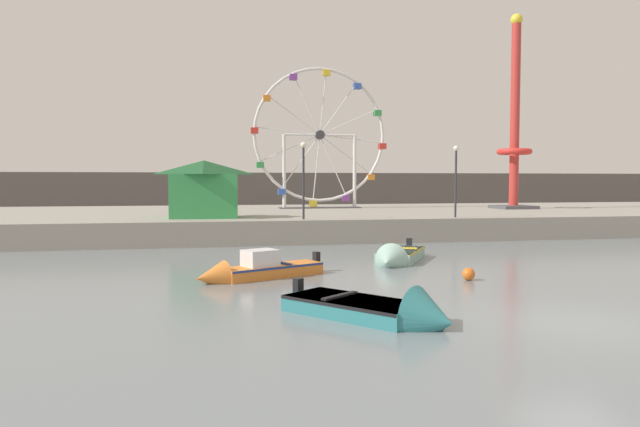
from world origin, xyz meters
name	(u,v)px	position (x,y,z in m)	size (l,w,h in m)	color
ground_plane	(573,325)	(0.00, 0.00, 0.00)	(240.00, 240.00, 0.00)	slate
quay_promenade	(324,219)	(0.00, 29.14, 0.67)	(110.00, 21.49, 1.33)	gray
distant_town_skyline	(278,192)	(0.00, 55.39, 2.20)	(140.00, 3.00, 4.40)	#564C47
motorboat_orange_hull	(253,270)	(-6.92, 8.13, 0.30)	(4.82, 3.08, 1.32)	orange
motorboat_teal_painted	(386,312)	(-4.27, 1.20, 0.23)	(4.07, 4.51, 1.51)	teal
motorboat_seafoam	(396,257)	(-0.71, 10.91, 0.26)	(3.49, 4.47, 1.38)	#93BCAD
ferris_wheel_white_frame	(320,138)	(0.35, 32.52, 6.79)	(10.66, 1.20, 10.88)	silver
drop_tower_red_tower	(515,133)	(14.81, 28.93, 7.07)	(2.80, 2.80, 14.74)	#BC332D
carnival_booth_green_kiosk	(204,188)	(-8.52, 21.96, 3.04)	(4.25, 3.09, 3.28)	#33934C
promenade_lamp_near	(456,171)	(5.76, 19.45, 4.02)	(0.32, 0.32, 4.15)	#2D2D33
promenade_lamp_far	(303,169)	(-3.18, 19.43, 4.07)	(0.32, 0.32, 4.24)	#2D2D33
mooring_buoy_orange	(469,274)	(0.35, 6.35, 0.22)	(0.44, 0.44, 0.44)	orange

